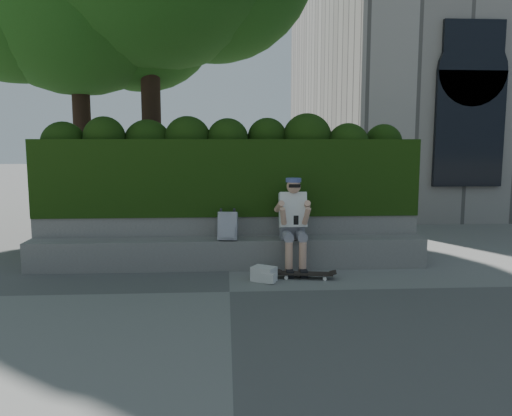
{
  "coord_description": "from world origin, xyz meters",
  "views": [
    {
      "loc": [
        -0.04,
        -6.19,
        1.89
      ],
      "look_at": [
        0.4,
        1.0,
        0.95
      ],
      "focal_mm": 35.0,
      "sensor_mm": 36.0,
      "label": 1
    }
  ],
  "objects": [
    {
      "name": "backpack_plaid",
      "position": [
        -0.01,
        1.15,
        0.66
      ],
      "size": [
        0.3,
        0.19,
        0.42
      ],
      "primitive_type": "cube",
      "rotation": [
        0.0,
        0.0,
        -0.12
      ],
      "color": "silver",
      "rests_on": "bench_ledge"
    },
    {
      "name": "hedge",
      "position": [
        0.0,
        1.95,
        1.35
      ],
      "size": [
        6.0,
        1.0,
        1.2
      ],
      "primitive_type": "cube",
      "color": "black",
      "rests_on": "planter_wall"
    },
    {
      "name": "planter_wall",
      "position": [
        0.0,
        1.73,
        0.38
      ],
      "size": [
        6.0,
        0.5,
        0.75
      ],
      "primitive_type": "cube",
      "color": "gray",
      "rests_on": "ground"
    },
    {
      "name": "skateboard",
      "position": [
        1.07,
        0.57,
        0.07
      ],
      "size": [
        0.78,
        0.32,
        0.08
      ],
      "rotation": [
        0.0,
        0.0,
        -0.17
      ],
      "color": "black",
      "rests_on": "ground"
    },
    {
      "name": "backpack_ground",
      "position": [
        0.48,
        0.48,
        0.1
      ],
      "size": [
        0.38,
        0.36,
        0.2
      ],
      "primitive_type": "cube",
      "rotation": [
        0.0,
        0.0,
        -0.57
      ],
      "color": "silver",
      "rests_on": "ground"
    },
    {
      "name": "ground",
      "position": [
        0.0,
        0.0,
        0.0
      ],
      "size": [
        80.0,
        80.0,
        0.0
      ],
      "primitive_type": "plane",
      "color": "slate",
      "rests_on": "ground"
    },
    {
      "name": "bench_ledge",
      "position": [
        0.0,
        1.25,
        0.23
      ],
      "size": [
        6.0,
        0.45,
        0.45
      ],
      "primitive_type": "cube",
      "color": "gray",
      "rests_on": "ground"
    },
    {
      "name": "person",
      "position": [
        0.96,
        1.07,
        0.75
      ],
      "size": [
        0.4,
        0.76,
        1.38
      ],
      "color": "gray",
      "rests_on": "ground"
    }
  ]
}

